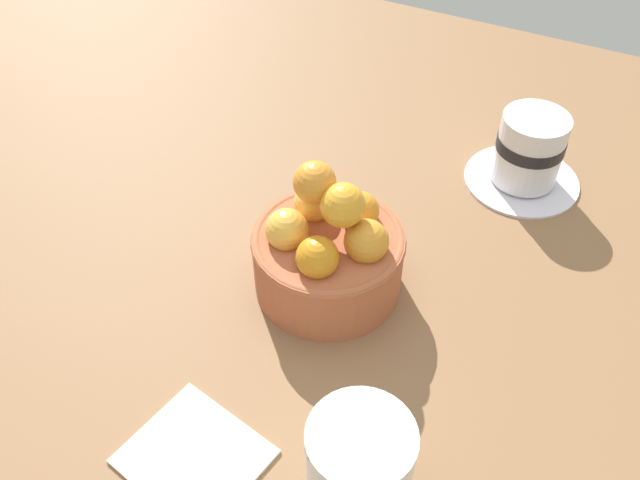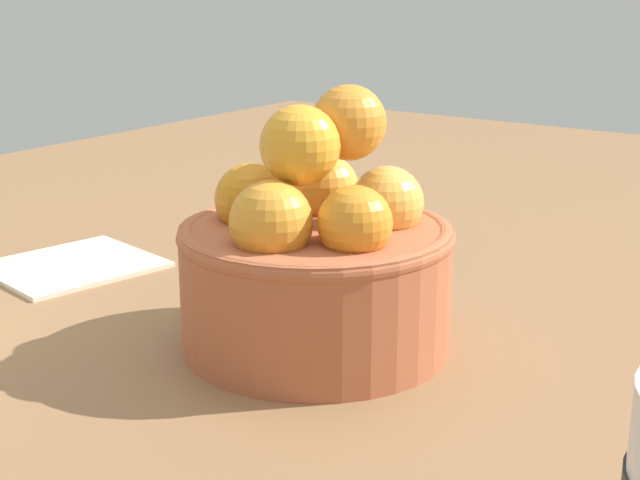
% 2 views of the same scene
% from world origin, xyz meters
% --- Properties ---
extents(ground_plane, '(1.48, 1.14, 0.03)m').
position_xyz_m(ground_plane, '(0.00, 0.00, -0.02)').
color(ground_plane, brown).
extents(terracotta_bowl, '(0.14, 0.14, 0.13)m').
position_xyz_m(terracotta_bowl, '(0.00, 0.00, 0.05)').
color(terracotta_bowl, '#AD5938').
rests_on(terracotta_bowl, ground_plane).
extents(folded_napkin, '(0.12, 0.11, 0.01)m').
position_xyz_m(folded_napkin, '(0.01, 0.21, 0.00)').
color(folded_napkin, beige).
rests_on(folded_napkin, ground_plane).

